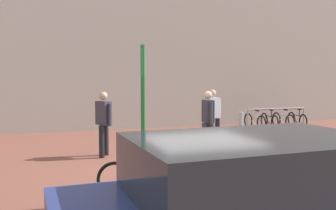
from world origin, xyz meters
name	(u,v)px	position (x,y,z in m)	size (l,w,h in m)	color
ground_plane	(201,165)	(0.00, 0.00, 0.00)	(60.00, 60.00, 0.00)	brown
building_facade	(132,5)	(0.00, 7.19, 5.00)	(28.00, 1.20, 10.00)	#B2ADA3
planter_strip	(252,186)	(0.09, -2.19, 0.08)	(7.00, 1.10, 0.16)	#336028
parking_sign_post	(143,101)	(-2.02, -2.19, 1.72)	(0.11, 0.36, 2.65)	#2D7238
bike_at_sign	(145,179)	(-1.97, -2.06, 0.35)	(1.59, 0.67, 0.86)	black
bike_rack_cluster	(276,120)	(5.40, 4.85, 0.35)	(2.66, 1.62, 0.83)	#99999E
bollard_steel	(241,125)	(2.82, 3.12, 0.45)	(0.16, 0.16, 0.90)	#ADADB2
person_suited_dark	(104,120)	(-2.08, 1.68, 0.98)	(0.41, 0.54, 1.72)	black
person_casual_tan	(212,114)	(1.32, 2.21, 0.98)	(0.60, 0.40, 1.72)	black
person_suited_navy	(208,118)	(0.74, 1.26, 0.98)	(0.42, 0.61, 1.72)	#2D2D38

